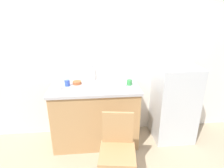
% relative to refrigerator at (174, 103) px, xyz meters
% --- Properties ---
extents(back_wall, '(4.80, 0.10, 2.64)m').
position_rel_refrigerator_xyz_m(back_wall, '(-1.07, 0.34, 0.72)').
color(back_wall, white).
rests_on(back_wall, ground_plane).
extents(cabinet_base, '(1.25, 0.60, 0.89)m').
position_rel_refrigerator_xyz_m(cabinet_base, '(-1.24, -0.01, -0.15)').
color(cabinet_base, tan).
rests_on(cabinet_base, ground_plane).
extents(countertop, '(1.29, 0.64, 0.04)m').
position_rel_refrigerator_xyz_m(countertop, '(-1.24, -0.01, 0.31)').
color(countertop, '#B7B7BC').
rests_on(countertop, cabinet_base).
extents(faucet, '(0.02, 0.02, 0.24)m').
position_rel_refrigerator_xyz_m(faucet, '(-1.26, 0.24, 0.45)').
color(faucet, '#B7B7BC').
rests_on(faucet, countertop).
extents(refrigerator, '(0.61, 0.57, 1.20)m').
position_rel_refrigerator_xyz_m(refrigerator, '(0.00, 0.00, 0.00)').
color(refrigerator, silver).
rests_on(refrigerator, ground_plane).
extents(chair, '(0.45, 0.45, 0.89)m').
position_rel_refrigerator_xyz_m(chair, '(-1.00, -0.84, -0.10)').
color(chair, tan).
rests_on(chair, ground_plane).
extents(dish_tray, '(0.28, 0.20, 0.05)m').
position_rel_refrigerator_xyz_m(dish_tray, '(-0.93, 0.03, 0.36)').
color(dish_tray, white).
rests_on(dish_tray, countertop).
extents(terracotta_bowl, '(0.13, 0.13, 0.04)m').
position_rel_refrigerator_xyz_m(terracotta_bowl, '(-1.50, 0.12, 0.35)').
color(terracotta_bowl, '#B25B33').
rests_on(terracotta_bowl, countertop).
extents(cup_blue, '(0.08, 0.08, 0.09)m').
position_rel_refrigerator_xyz_m(cup_blue, '(-1.63, 0.06, 0.38)').
color(cup_blue, blue).
rests_on(cup_blue, countertop).
extents(cup_green, '(0.08, 0.08, 0.08)m').
position_rel_refrigerator_xyz_m(cup_green, '(-0.72, 0.01, 0.37)').
color(cup_green, green).
rests_on(cup_green, countertop).
extents(cup_white, '(0.07, 0.07, 0.09)m').
position_rel_refrigerator_xyz_m(cup_white, '(-1.72, -0.08, 0.37)').
color(cup_white, white).
rests_on(cup_white, countertop).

